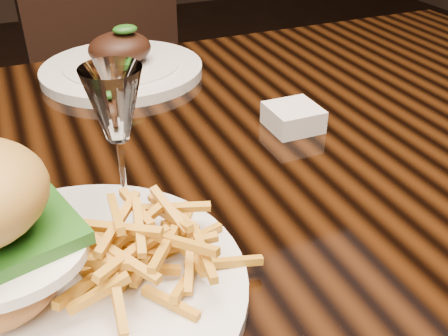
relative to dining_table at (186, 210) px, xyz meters
name	(u,v)px	position (x,y,z in m)	size (l,w,h in m)	color
dining_table	(186,210)	(0.00, 0.00, 0.00)	(1.60, 0.90, 0.75)	black
burger_plate	(46,255)	(-0.18, -0.18, 0.13)	(0.32, 0.32, 0.21)	silver
ramekin	(293,117)	(0.18, 0.03, 0.09)	(0.07, 0.07, 0.03)	silver
wine_glass	(115,111)	(-0.09, -0.07, 0.20)	(0.06, 0.06, 0.17)	white
far_dish	(122,66)	(0.00, 0.32, 0.09)	(0.28, 0.28, 0.09)	silver
chair_far	(120,70)	(0.11, 0.89, -0.13)	(0.51, 0.51, 0.95)	black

